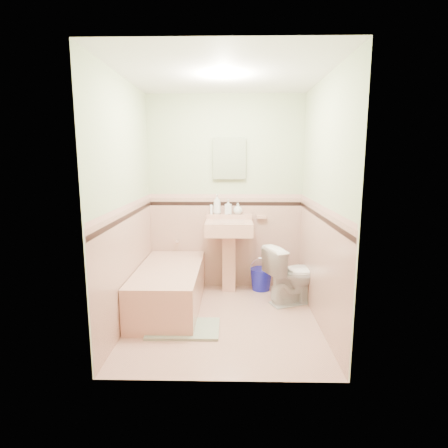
{
  "coord_description": "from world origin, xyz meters",
  "views": [
    {
      "loc": [
        0.08,
        -3.71,
        1.71
      ],
      "look_at": [
        0.0,
        0.25,
        1.0
      ],
      "focal_mm": 29.67,
      "sensor_mm": 36.0,
      "label": 1
    }
  ],
  "objects_px": {
    "medicine_cabinet": "(229,159)",
    "shoe": "(173,322)",
    "bathtub": "(169,289)",
    "soap_bottle_mid": "(228,207)",
    "bucket": "(261,279)",
    "soap_bottle_left": "(217,204)",
    "soap_bottle_right": "(238,209)",
    "sink": "(229,257)",
    "toilet": "(294,274)"
  },
  "relations": [
    {
      "from": "bathtub",
      "to": "medicine_cabinet",
      "type": "bearing_deg",
      "value": 47.42
    },
    {
      "from": "soap_bottle_right",
      "to": "sink",
      "type": "bearing_deg",
      "value": -122.08
    },
    {
      "from": "soap_bottle_left",
      "to": "sink",
      "type": "bearing_deg",
      "value": -48.88
    },
    {
      "from": "toilet",
      "to": "bucket",
      "type": "bearing_deg",
      "value": 16.29
    },
    {
      "from": "medicine_cabinet",
      "to": "shoe",
      "type": "distance_m",
      "value": 2.14
    },
    {
      "from": "bathtub",
      "to": "bucket",
      "type": "relative_size",
      "value": 5.27
    },
    {
      "from": "soap_bottle_mid",
      "to": "soap_bottle_right",
      "type": "xyz_separation_m",
      "value": [
        0.13,
        0.0,
        -0.02
      ]
    },
    {
      "from": "soap_bottle_mid",
      "to": "toilet",
      "type": "bearing_deg",
      "value": -34.25
    },
    {
      "from": "soap_bottle_mid",
      "to": "bathtub",
      "type": "bearing_deg",
      "value": -133.24
    },
    {
      "from": "toilet",
      "to": "bucket",
      "type": "relative_size",
      "value": 2.47
    },
    {
      "from": "sink",
      "to": "shoe",
      "type": "xyz_separation_m",
      "value": [
        -0.57,
        -1.04,
        -0.41
      ]
    },
    {
      "from": "sink",
      "to": "soap_bottle_left",
      "type": "xyz_separation_m",
      "value": [
        -0.16,
        0.18,
        0.66
      ]
    },
    {
      "from": "medicine_cabinet",
      "to": "bucket",
      "type": "bearing_deg",
      "value": -16.98
    },
    {
      "from": "bathtub",
      "to": "soap_bottle_right",
      "type": "height_order",
      "value": "soap_bottle_right"
    },
    {
      "from": "soap_bottle_mid",
      "to": "shoe",
      "type": "distance_m",
      "value": 1.69
    },
    {
      "from": "soap_bottle_mid",
      "to": "soap_bottle_right",
      "type": "height_order",
      "value": "soap_bottle_mid"
    },
    {
      "from": "bucket",
      "to": "sink",
      "type": "bearing_deg",
      "value": -169.06
    },
    {
      "from": "bathtub",
      "to": "sink",
      "type": "xyz_separation_m",
      "value": [
        0.68,
        0.53,
        0.24
      ]
    },
    {
      "from": "toilet",
      "to": "shoe",
      "type": "height_order",
      "value": "toilet"
    },
    {
      "from": "soap_bottle_right",
      "to": "toilet",
      "type": "xyz_separation_m",
      "value": [
        0.66,
        -0.54,
        -0.71
      ]
    },
    {
      "from": "medicine_cabinet",
      "to": "toilet",
      "type": "relative_size",
      "value": 0.64
    },
    {
      "from": "sink",
      "to": "bucket",
      "type": "relative_size",
      "value": 3.26
    },
    {
      "from": "bathtub",
      "to": "soap_bottle_mid",
      "type": "relative_size",
      "value": 7.91
    },
    {
      "from": "soap_bottle_right",
      "to": "bucket",
      "type": "xyz_separation_m",
      "value": [
        0.31,
        -0.1,
        -0.92
      ]
    },
    {
      "from": "soap_bottle_left",
      "to": "toilet",
      "type": "height_order",
      "value": "soap_bottle_left"
    },
    {
      "from": "soap_bottle_mid",
      "to": "bucket",
      "type": "xyz_separation_m",
      "value": [
        0.43,
        -0.1,
        -0.94
      ]
    },
    {
      "from": "bathtub",
      "to": "shoe",
      "type": "bearing_deg",
      "value": -77.59
    },
    {
      "from": "sink",
      "to": "soap_bottle_mid",
      "type": "bearing_deg",
      "value": 93.89
    },
    {
      "from": "medicine_cabinet",
      "to": "soap_bottle_right",
      "type": "bearing_deg",
      "value": -14.89
    },
    {
      "from": "shoe",
      "to": "soap_bottle_left",
      "type": "bearing_deg",
      "value": 46.99
    },
    {
      "from": "bathtub",
      "to": "soap_bottle_right",
      "type": "xyz_separation_m",
      "value": [
        0.79,
        0.71,
        0.84
      ]
    },
    {
      "from": "soap_bottle_right",
      "to": "shoe",
      "type": "xyz_separation_m",
      "value": [
        -0.68,
        -1.22,
        -1.01
      ]
    },
    {
      "from": "soap_bottle_left",
      "to": "soap_bottle_mid",
      "type": "xyz_separation_m",
      "value": [
        0.14,
        0.0,
        -0.03
      ]
    },
    {
      "from": "soap_bottle_left",
      "to": "toilet",
      "type": "xyz_separation_m",
      "value": [
        0.93,
        -0.54,
        -0.77
      ]
    },
    {
      "from": "sink",
      "to": "soap_bottle_mid",
      "type": "height_order",
      "value": "soap_bottle_mid"
    },
    {
      "from": "soap_bottle_left",
      "to": "shoe",
      "type": "bearing_deg",
      "value": -108.65
    },
    {
      "from": "soap_bottle_left",
      "to": "soap_bottle_right",
      "type": "bearing_deg",
      "value": 0.0
    },
    {
      "from": "bathtub",
      "to": "bucket",
      "type": "xyz_separation_m",
      "value": [
        1.1,
        0.61,
        -0.08
      ]
    },
    {
      "from": "bathtub",
      "to": "bucket",
      "type": "height_order",
      "value": "bathtub"
    },
    {
      "from": "sink",
      "to": "soap_bottle_left",
      "type": "height_order",
      "value": "soap_bottle_left"
    },
    {
      "from": "soap_bottle_left",
      "to": "toilet",
      "type": "distance_m",
      "value": 1.32
    },
    {
      "from": "bathtub",
      "to": "shoe",
      "type": "xyz_separation_m",
      "value": [
        0.11,
        -0.51,
        -0.17
      ]
    },
    {
      "from": "medicine_cabinet",
      "to": "bucket",
      "type": "relative_size",
      "value": 1.57
    },
    {
      "from": "toilet",
      "to": "shoe",
      "type": "bearing_deg",
      "value": 94.23
    },
    {
      "from": "soap_bottle_mid",
      "to": "shoe",
      "type": "relative_size",
      "value": 1.38
    },
    {
      "from": "bathtub",
      "to": "soap_bottle_mid",
      "type": "height_order",
      "value": "soap_bottle_mid"
    },
    {
      "from": "bathtub",
      "to": "soap_bottle_left",
      "type": "bearing_deg",
      "value": 53.63
    },
    {
      "from": "sink",
      "to": "bucket",
      "type": "xyz_separation_m",
      "value": [
        0.42,
        0.08,
        -0.32
      ]
    },
    {
      "from": "bucket",
      "to": "medicine_cabinet",
      "type": "bearing_deg",
      "value": 163.02
    },
    {
      "from": "medicine_cabinet",
      "to": "toilet",
      "type": "xyz_separation_m",
      "value": [
        0.78,
        -0.57,
        -1.35
      ]
    }
  ]
}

